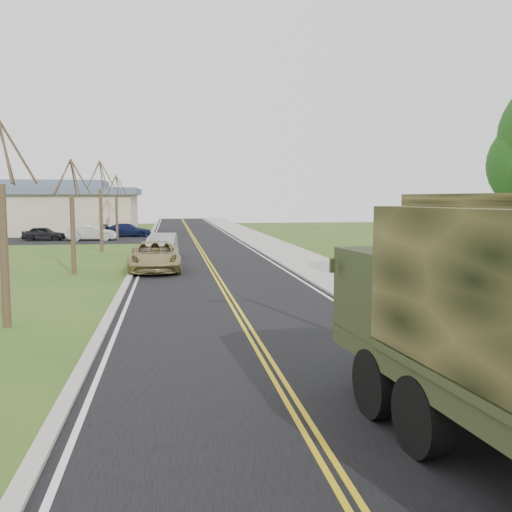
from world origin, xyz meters
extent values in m
plane|color=#31511B|center=(0.00, 0.00, 0.00)|extent=(160.00, 160.00, 0.00)
cube|color=black|center=(0.00, 40.00, 0.01)|extent=(8.00, 120.00, 0.01)
cube|color=#9E998E|center=(4.15, 40.00, 0.06)|extent=(0.30, 120.00, 0.12)
cube|color=#9E998E|center=(5.90, 40.00, 0.05)|extent=(3.20, 120.00, 0.10)
cube|color=#9E998E|center=(-4.15, 40.00, 0.05)|extent=(0.30, 120.00, 0.10)
cylinder|color=#38281C|center=(-7.00, 10.00, 2.10)|extent=(0.24, 0.24, 4.20)
cylinder|color=#38281C|center=(-6.52, 10.13, 5.13)|extent=(1.01, 0.33, 1.90)
cylinder|color=#38281C|center=(-6.97, 10.62, 5.05)|extent=(0.13, 1.29, 1.74)
cylinder|color=#38281C|center=(-6.73, 9.59, 5.13)|extent=(0.58, 0.90, 1.90)
cylinder|color=#38281C|center=(-7.00, 22.00, 1.98)|extent=(0.24, 0.24, 3.96)
cylinder|color=#38281C|center=(-6.55, 22.12, 4.83)|extent=(0.96, 0.32, 1.79)
cylinder|color=#38281C|center=(-6.97, 22.58, 4.76)|extent=(0.12, 1.22, 1.65)
cylinder|color=#38281C|center=(-7.43, 22.17, 4.83)|extent=(0.93, 0.41, 1.79)
cylinder|color=#38281C|center=(-7.37, 21.55, 4.76)|extent=(0.75, 0.99, 1.67)
cylinder|color=#38281C|center=(-6.75, 21.61, 4.83)|extent=(0.55, 0.85, 1.80)
cylinder|color=#38281C|center=(-7.00, 34.00, 2.22)|extent=(0.24, 0.24, 4.44)
cylinder|color=#38281C|center=(-6.50, 34.13, 5.42)|extent=(1.07, 0.35, 2.00)
cylinder|color=#38281C|center=(-6.97, 34.65, 5.34)|extent=(0.13, 1.36, 1.84)
cylinder|color=#38281C|center=(-7.49, 34.19, 5.42)|extent=(1.03, 0.46, 2.00)
cylinder|color=#38281C|center=(-7.41, 33.49, 5.34)|extent=(0.83, 1.10, 1.87)
cylinder|color=#38281C|center=(-6.72, 33.56, 5.42)|extent=(0.61, 0.95, 2.01)
cylinder|color=#38281C|center=(-7.00, 46.00, 2.04)|extent=(0.24, 0.24, 4.08)
cylinder|color=#38281C|center=(-6.54, 46.12, 4.98)|extent=(0.99, 0.33, 1.84)
cylinder|color=#38281C|center=(-6.97, 46.60, 4.91)|extent=(0.13, 1.25, 1.69)
cylinder|color=#38281C|center=(-7.45, 46.17, 4.98)|extent=(0.95, 0.42, 1.85)
cylinder|color=#38281C|center=(-7.38, 45.53, 4.91)|extent=(0.77, 1.02, 1.72)
cylinder|color=#38281C|center=(-6.74, 45.60, 4.98)|extent=(0.57, 0.88, 1.85)
cube|color=tan|center=(-16.00, 56.00, 2.10)|extent=(20.00, 12.00, 4.20)
cube|color=#475466|center=(-16.00, 56.00, 4.50)|extent=(21.00, 13.00, 0.70)
cube|color=#475466|center=(-16.00, 56.00, 5.20)|extent=(14.00, 8.00, 0.90)
cube|color=black|center=(-10.00, 46.00, 0.01)|extent=(18.00, 10.00, 0.02)
cylinder|color=black|center=(1.43, 0.16, 0.60)|extent=(0.49, 1.23, 1.20)
cylinder|color=black|center=(1.30, 1.69, 0.60)|extent=(0.49, 1.23, 1.20)
cylinder|color=black|center=(3.59, 1.89, 0.60)|extent=(0.49, 1.23, 1.20)
cube|color=#323A1F|center=(2.39, 2.39, 2.08)|extent=(2.80, 2.30, 1.53)
cube|color=black|center=(2.30, 3.37, 2.30)|extent=(2.40, 0.30, 0.77)
imported|color=#9C8C58|center=(-2.99, 22.48, 0.78)|extent=(2.65, 5.64, 1.56)
imported|color=#AAAAAE|center=(-2.66, 29.50, 0.77)|extent=(1.98, 4.77, 1.54)
imported|color=black|center=(-13.39, 45.75, 0.63)|extent=(3.79, 1.70, 1.27)
imported|color=#BCBBC1|center=(-9.14, 45.10, 0.70)|extent=(4.36, 1.78, 1.41)
imported|color=#10183C|center=(-6.28, 50.00, 0.66)|extent=(4.68, 2.16, 1.32)
camera|label=1|loc=(-2.19, -7.47, 3.79)|focal=40.00mm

